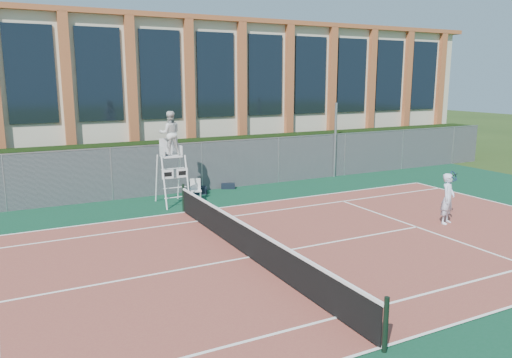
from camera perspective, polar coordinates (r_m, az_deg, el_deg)
name	(u,v)px	position (r m, az deg, el deg)	size (l,w,h in m)	color
ground	(250,258)	(14.34, -0.75, -9.03)	(120.00, 120.00, 0.00)	#233814
apron	(235,248)	(15.19, -2.45, -7.84)	(36.00, 20.00, 0.01)	#0D3B24
tennis_court	(250,257)	(14.33, -0.75, -8.96)	(23.77, 10.97, 0.02)	brown
tennis_net	(249,240)	(14.16, -0.75, -7.00)	(0.10, 11.30, 1.10)	black
fence	(159,171)	(22.02, -11.07, 0.95)	(40.00, 0.06, 2.20)	#595E60
hedge	(151,166)	(23.16, -11.92, 1.43)	(40.00, 1.40, 2.20)	black
building	(111,94)	(30.58, -16.23, 9.32)	(45.00, 10.60, 8.22)	beige
steel_pole	(335,140)	(25.94, 9.04, 4.39)	(0.12, 0.12, 3.82)	#9EA0A5
umpire_chair	(170,136)	(20.13, -9.79, 4.88)	(1.06, 1.64, 3.81)	white
plastic_chair	(196,188)	(20.81, -6.92, -1.03)	(0.53, 0.53, 0.94)	silver
sports_bag_near	(197,191)	(22.06, -6.72, -1.34)	(0.79, 0.32, 0.34)	black
sports_bag_far	(228,186)	(23.10, -3.21, -0.80)	(0.63, 0.27, 0.25)	black
tennis_player	(448,198)	(18.56, 21.07, -2.09)	(1.04, 0.77, 1.78)	#D3E2FD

